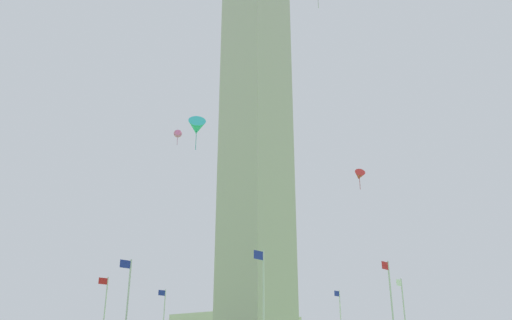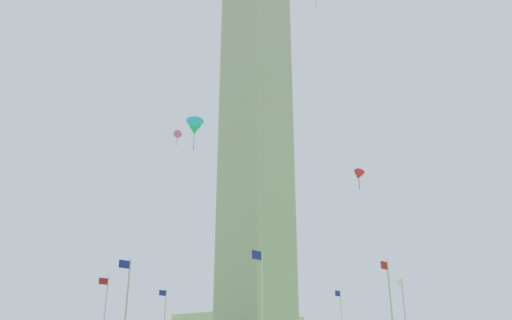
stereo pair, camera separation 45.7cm
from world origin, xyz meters
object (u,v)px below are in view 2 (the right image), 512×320
(kite_red_delta, at_px, (358,175))
(kite_pink_delta, at_px, (177,135))
(flagpole_e, at_px, (391,310))
(flagpole_ne, at_px, (261,305))
(flagpole_se, at_px, (405,318))
(kite_cyan_delta, at_px, (195,128))
(obelisk_monument, at_px, (256,111))
(flagpole_n, at_px, (125,309))
(flagpole_nw, at_px, (104,318))

(kite_red_delta, xyz_separation_m, kite_pink_delta, (7.74, -17.38, 6.86))
(flagpole_e, relative_size, kite_pink_delta, 4.87)
(flagpole_ne, xyz_separation_m, flagpole_se, (-21.69, 0.00, 0.00))
(flagpole_e, height_order, kite_red_delta, kite_red_delta)
(flagpole_se, height_order, kite_cyan_delta, kite_cyan_delta)
(flagpole_ne, distance_m, flagpole_e, 11.74)
(flagpole_e, relative_size, flagpole_se, 1.00)
(obelisk_monument, relative_size, flagpole_n, 6.39)
(flagpole_n, bearing_deg, kite_pink_delta, -151.74)
(kite_cyan_delta, bearing_deg, kite_pink_delta, -122.22)
(flagpole_e, distance_m, kite_red_delta, 12.08)
(flagpole_ne, bearing_deg, obelisk_monument, -135.14)
(obelisk_monument, bearing_deg, flagpole_n, 0.00)
(flagpole_e, distance_m, flagpole_nw, 28.34)
(flagpole_nw, bearing_deg, kite_cyan_delta, 73.96)
(flagpole_ne, xyz_separation_m, kite_cyan_delta, (5.80, -1.52, 12.80))
(obelisk_monument, bearing_deg, flagpole_nw, -44.86)
(flagpole_n, height_order, flagpole_e, same)
(kite_red_delta, relative_size, kite_pink_delta, 1.08)
(obelisk_monument, relative_size, kite_cyan_delta, 20.68)
(flagpole_e, bearing_deg, obelisk_monument, -90.20)
(flagpole_ne, height_order, flagpole_se, same)
(flagpole_e, distance_m, kite_pink_delta, 28.06)
(flagpole_se, distance_m, kite_pink_delta, 30.61)
(flagpole_e, bearing_deg, flagpole_nw, -67.50)
(flagpole_n, bearing_deg, flagpole_nw, -112.50)
(obelisk_monument, relative_size, flagpole_ne, 6.39)
(flagpole_n, bearing_deg, kite_red_delta, 136.99)
(flagpole_ne, distance_m, flagpole_se, 21.69)
(flagpole_nw, bearing_deg, kite_red_delta, 112.51)
(flagpole_n, distance_m, flagpole_se, 28.34)
(flagpole_n, xyz_separation_m, flagpole_nw, (-4.49, -10.85, 0.00))
(kite_pink_delta, bearing_deg, obelisk_monument, 156.33)
(flagpole_se, relative_size, kite_pink_delta, 4.87)
(kite_red_delta, bearing_deg, flagpole_ne, -15.51)
(flagpole_se, bearing_deg, kite_pink_delta, -37.08)
(flagpole_se, xyz_separation_m, kite_pink_delta, (19.27, -14.56, 18.80))
(kite_cyan_delta, bearing_deg, flagpole_se, 176.85)
(flagpole_n, xyz_separation_m, kite_cyan_delta, (1.31, 9.33, 12.80))
(obelisk_monument, relative_size, kite_pink_delta, 31.16)
(obelisk_monument, distance_m, kite_red_delta, 17.89)
(flagpole_e, bearing_deg, kite_cyan_delta, -19.85)
(flagpole_n, relative_size, kite_cyan_delta, 3.23)
(obelisk_monument, bearing_deg, kite_pink_delta, -23.67)
(flagpole_ne, distance_m, kite_red_delta, 15.93)
(flagpole_e, relative_size, kite_red_delta, 4.53)
(obelisk_monument, distance_m, flagpole_nw, 28.05)
(flagpole_n, bearing_deg, obelisk_monument, 180.00)
(flagpole_n, height_order, kite_pink_delta, kite_pink_delta)
(flagpole_nw, height_order, kite_red_delta, kite_red_delta)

